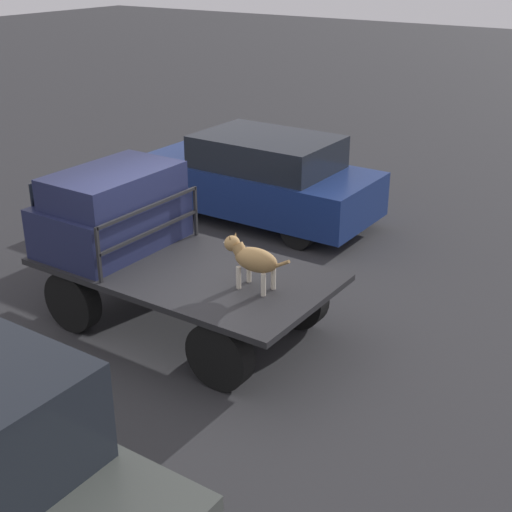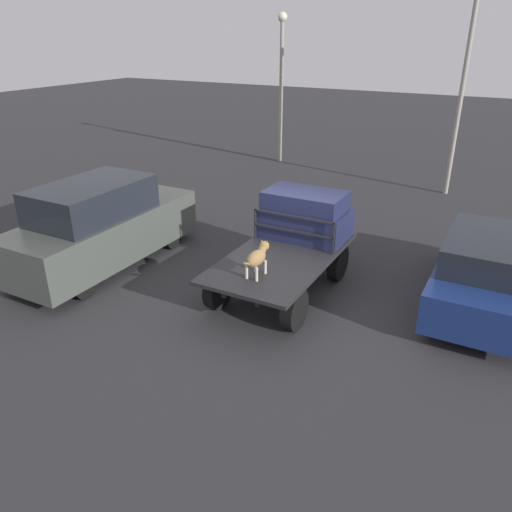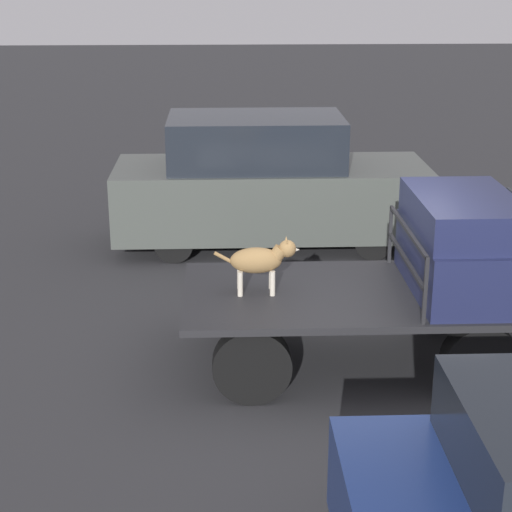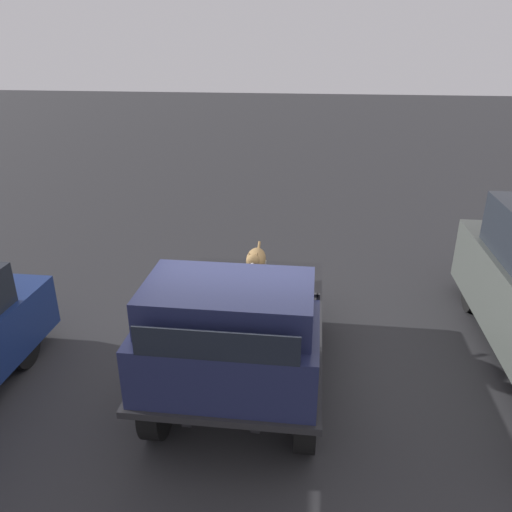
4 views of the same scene
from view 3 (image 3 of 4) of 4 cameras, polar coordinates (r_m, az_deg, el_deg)
name	(u,v)px [view 3 (image 3 of 4)]	position (r m, az deg, el deg)	size (l,w,h in m)	color
ground_plane	(353,363)	(10.14, 6.49, -7.07)	(80.00, 80.00, 0.00)	#2D2D30
flatbed_truck	(355,312)	(9.87, 6.63, -3.72)	(3.92, 2.06, 0.90)	black
truck_cab	(468,246)	(9.87, 13.93, 0.65)	(1.29, 1.94, 1.11)	#1E2347
truck_headboard	(407,250)	(9.71, 10.02, 0.43)	(0.04, 1.94, 0.73)	#232326
dog	(262,260)	(9.55, 0.38, -0.25)	(0.96, 0.29, 0.65)	beige
parked_pickup_far	(267,184)	(13.86, 0.75, 4.82)	(5.02, 1.86, 2.13)	black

